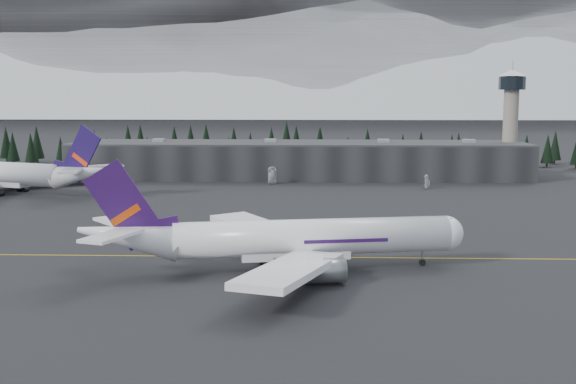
{
  "coord_description": "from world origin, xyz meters",
  "views": [
    {
      "loc": [
        5.4,
        -130.75,
        29.57
      ],
      "look_at": [
        0.0,
        20.0,
        9.0
      ],
      "focal_mm": 45.0,
      "sensor_mm": 36.0,
      "label": 1
    }
  ],
  "objects_px": {
    "jet_parked": "(6,174)",
    "gse_vehicle_b": "(427,186)",
    "terminal": "(299,160)",
    "gse_vehicle_a": "(272,182)",
    "control_tower": "(511,111)",
    "jet_main": "(279,239)"
  },
  "relations": [
    {
      "from": "terminal",
      "to": "jet_parked",
      "type": "bearing_deg",
      "value": -152.2
    },
    {
      "from": "jet_parked",
      "to": "gse_vehicle_b",
      "type": "bearing_deg",
      "value": -152.71
    },
    {
      "from": "jet_main",
      "to": "gse_vehicle_a",
      "type": "height_order",
      "value": "jet_main"
    },
    {
      "from": "jet_main",
      "to": "gse_vehicle_b",
      "type": "height_order",
      "value": "jet_main"
    },
    {
      "from": "terminal",
      "to": "jet_main",
      "type": "distance_m",
      "value": 137.15
    },
    {
      "from": "jet_parked",
      "to": "gse_vehicle_a",
      "type": "height_order",
      "value": "jet_parked"
    },
    {
      "from": "control_tower",
      "to": "jet_parked",
      "type": "bearing_deg",
      "value": -163.27
    },
    {
      "from": "gse_vehicle_a",
      "to": "jet_parked",
      "type": "bearing_deg",
      "value": -179.53
    },
    {
      "from": "control_tower",
      "to": "jet_main",
      "type": "bearing_deg",
      "value": -118.26
    },
    {
      "from": "control_tower",
      "to": "gse_vehicle_a",
      "type": "bearing_deg",
      "value": -164.81
    },
    {
      "from": "jet_main",
      "to": "jet_parked",
      "type": "height_order",
      "value": "jet_parked"
    },
    {
      "from": "terminal",
      "to": "gse_vehicle_a",
      "type": "bearing_deg",
      "value": -113.07
    },
    {
      "from": "jet_main",
      "to": "control_tower",
      "type": "bearing_deg",
      "value": 51.52
    },
    {
      "from": "gse_vehicle_b",
      "to": "terminal",
      "type": "bearing_deg",
      "value": -135.87
    },
    {
      "from": "jet_main",
      "to": "gse_vehicle_a",
      "type": "relative_size",
      "value": 11.2
    },
    {
      "from": "jet_main",
      "to": "gse_vehicle_b",
      "type": "relative_size",
      "value": 14.55
    },
    {
      "from": "gse_vehicle_a",
      "to": "gse_vehicle_b",
      "type": "distance_m",
      "value": 50.48
    },
    {
      "from": "terminal",
      "to": "jet_parked",
      "type": "distance_m",
      "value": 97.52
    },
    {
      "from": "control_tower",
      "to": "gse_vehicle_a",
      "type": "height_order",
      "value": "control_tower"
    },
    {
      "from": "gse_vehicle_b",
      "to": "gse_vehicle_a",
      "type": "bearing_deg",
      "value": -111.55
    },
    {
      "from": "jet_main",
      "to": "jet_parked",
      "type": "bearing_deg",
      "value": 122.93
    },
    {
      "from": "jet_parked",
      "to": "gse_vehicle_b",
      "type": "distance_m",
      "value": 128.38
    }
  ]
}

